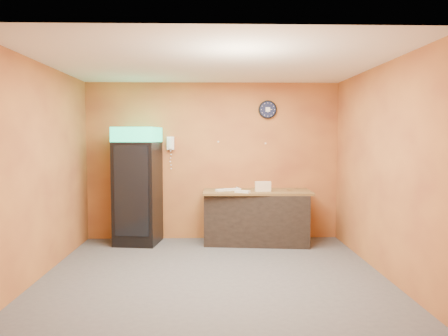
{
  "coord_description": "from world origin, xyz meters",
  "views": [
    {
      "loc": [
        -0.02,
        -5.83,
        1.82
      ],
      "look_at": [
        0.16,
        0.6,
        1.37
      ],
      "focal_mm": 35.0,
      "sensor_mm": 36.0,
      "label": 1
    }
  ],
  "objects": [
    {
      "name": "kitchen_tool",
      "position": [
        0.42,
        1.7,
        0.94
      ],
      "size": [
        0.06,
        0.06,
        0.06
      ],
      "primitive_type": "cylinder",
      "color": "silver",
      "rests_on": "butcher_paper"
    },
    {
      "name": "wrapped_sandwich_right",
      "position": [
        0.34,
        1.6,
        0.93
      ],
      "size": [
        0.29,
        0.18,
        0.04
      ],
      "primitive_type": "cube",
      "rotation": [
        0.0,
        0.0,
        0.28
      ],
      "color": "silver",
      "rests_on": "butcher_paper"
    },
    {
      "name": "sub_roll_stack",
      "position": [
        0.85,
        1.48,
        1.0
      ],
      "size": [
        0.27,
        0.1,
        0.17
      ],
      "rotation": [
        0.0,
        0.0,
        0.03
      ],
      "color": "beige",
      "rests_on": "butcher_paper"
    },
    {
      "name": "ceiling",
      "position": [
        0.0,
        0.0,
        2.8
      ],
      "size": [
        4.5,
        4.0,
        0.02
      ],
      "primitive_type": "cube",
      "color": "white",
      "rests_on": "back_wall"
    },
    {
      "name": "butcher_paper",
      "position": [
        0.76,
        1.61,
        0.89
      ],
      "size": [
        1.86,
        0.87,
        0.04
      ],
      "primitive_type": "cube",
      "rotation": [
        0.0,
        0.0,
        -0.03
      ],
      "color": "brown",
      "rests_on": "prep_counter"
    },
    {
      "name": "beverage_cooler",
      "position": [
        -1.28,
        1.61,
        0.98
      ],
      "size": [
        0.79,
        0.8,
        2.0
      ],
      "rotation": [
        0.0,
        0.0,
        -0.14
      ],
      "color": "black",
      "rests_on": "floor"
    },
    {
      "name": "left_wall",
      "position": [
        -2.25,
        0.0,
        1.4
      ],
      "size": [
        0.02,
        4.0,
        2.8
      ],
      "primitive_type": "cube",
      "color": "#CE823A",
      "rests_on": "floor"
    },
    {
      "name": "floor",
      "position": [
        0.0,
        0.0,
        0.0
      ],
      "size": [
        4.5,
        4.5,
        0.0
      ],
      "primitive_type": "plane",
      "color": "#47474C",
      "rests_on": "ground"
    },
    {
      "name": "wrapped_sandwich_left",
      "position": [
        0.17,
        1.54,
        0.93
      ],
      "size": [
        0.27,
        0.22,
        0.04
      ],
      "primitive_type": "cube",
      "rotation": [
        0.0,
        0.0,
        0.57
      ],
      "color": "silver",
      "rests_on": "butcher_paper"
    },
    {
      "name": "prep_counter",
      "position": [
        0.76,
        1.61,
        0.44
      ],
      "size": [
        1.82,
        0.97,
        0.87
      ],
      "primitive_type": "cube",
      "rotation": [
        0.0,
        0.0,
        -0.11
      ],
      "color": "black",
      "rests_on": "floor"
    },
    {
      "name": "wall_phone",
      "position": [
        -0.75,
        1.95,
        1.72
      ],
      "size": [
        0.13,
        0.11,
        0.23
      ],
      "color": "white",
      "rests_on": "back_wall"
    },
    {
      "name": "right_wall",
      "position": [
        2.25,
        0.0,
        1.4
      ],
      "size": [
        0.02,
        4.0,
        2.8
      ],
      "primitive_type": "cube",
      "color": "#CE823A",
      "rests_on": "floor"
    },
    {
      "name": "back_wall",
      "position": [
        0.0,
        2.0,
        1.4
      ],
      "size": [
        4.5,
        0.02,
        2.8
      ],
      "primitive_type": "cube",
      "color": "#CE823A",
      "rests_on": "floor"
    },
    {
      "name": "wrapped_sandwich_mid",
      "position": [
        0.49,
        1.32,
        0.93
      ],
      "size": [
        0.26,
        0.2,
        0.04
      ],
      "primitive_type": "cube",
      "rotation": [
        0.0,
        0.0,
        -0.5
      ],
      "color": "silver",
      "rests_on": "butcher_paper"
    },
    {
      "name": "wall_clock",
      "position": [
        0.98,
        1.97,
        2.32
      ],
      "size": [
        0.33,
        0.06,
        0.33
      ],
      "color": "black",
      "rests_on": "back_wall"
    }
  ]
}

